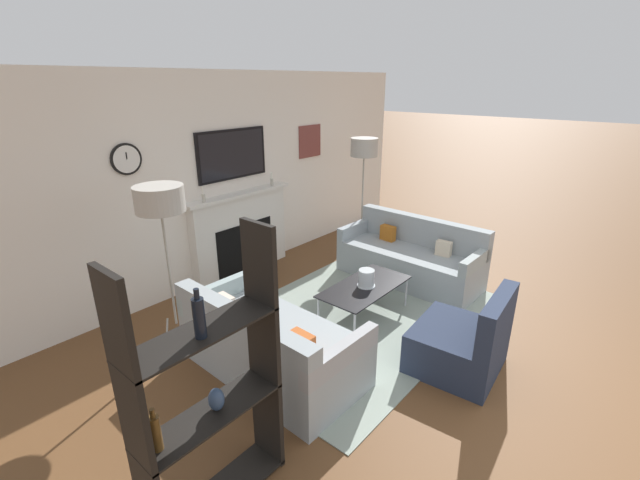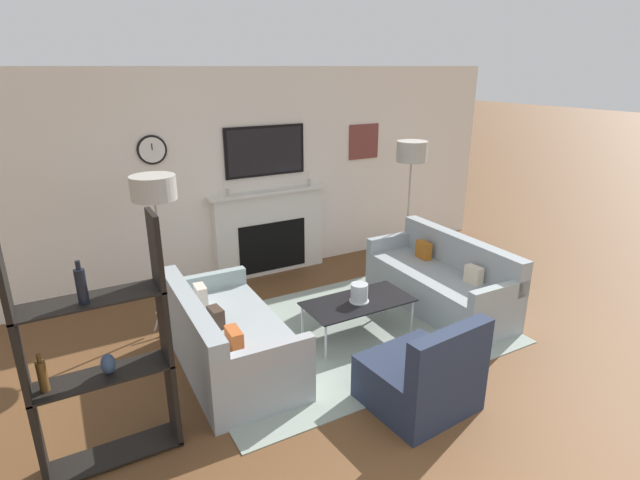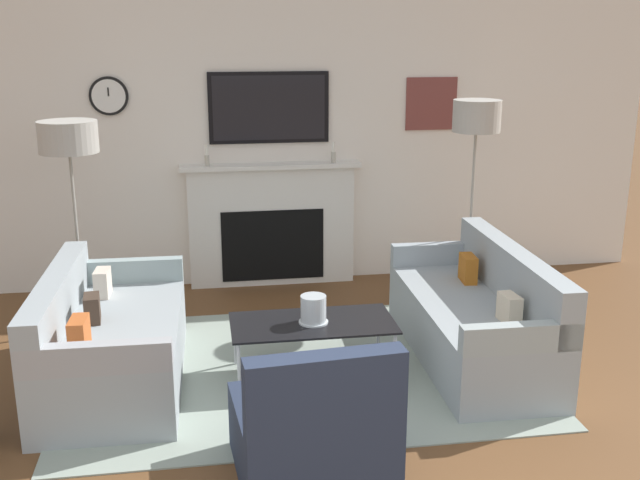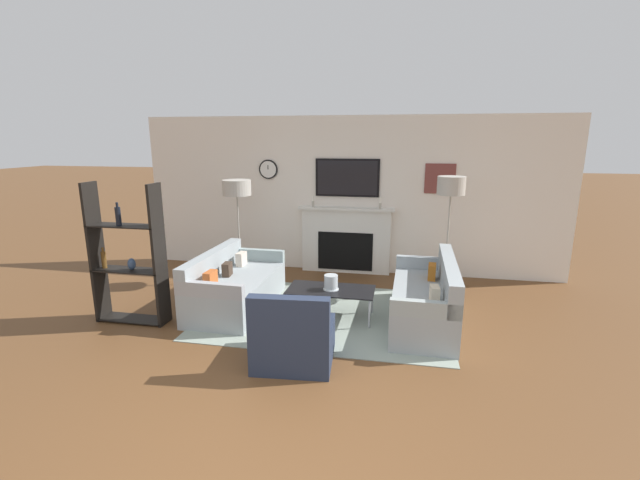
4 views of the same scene
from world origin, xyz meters
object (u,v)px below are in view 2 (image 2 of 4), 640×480
couch_left (227,340)px  coffee_table (358,303)px  floor_lamp_right (412,154)px  hurricane_candle (359,294)px  couch_right (441,283)px  shelf_unit (99,356)px  armchair (422,378)px  floor_lamp_left (153,190)px

couch_left → coffee_table: size_ratio=1.53×
floor_lamp_right → hurricane_candle: bearing=-143.3°
couch_right → shelf_unit: size_ratio=1.06×
shelf_unit → armchair: bearing=-15.4°
couch_left → floor_lamp_left: bearing=107.0°
floor_lamp_right → armchair: bearing=-126.0°
shelf_unit → couch_right: bearing=10.5°
hurricane_candle → shelf_unit: (-2.51, -0.58, 0.37)m
floor_lamp_left → coffee_table: bearing=-33.6°
couch_left → couch_right: couch_right is taller
hurricane_candle → armchair: bearing=-98.7°
couch_left → coffee_table: 1.40m
hurricane_candle → floor_lamp_left: size_ratio=0.12×
coffee_table → floor_lamp_left: size_ratio=0.67×
coffee_table → floor_lamp_right: (1.54, 1.13, 1.26)m
floor_lamp_right → shelf_unit: 4.47m
floor_lamp_left → armchair: bearing=-57.3°
coffee_table → floor_lamp_left: bearing=146.4°
shelf_unit → floor_lamp_left: bearing=65.2°
couch_right → armchair: size_ratio=2.19×
coffee_table → hurricane_candle: bearing=-73.1°
armchair → shelf_unit: bearing=164.6°
couch_right → floor_lamp_right: 1.72m
couch_left → couch_right: 2.62m
couch_left → armchair: armchair is taller
coffee_table → hurricane_candle: 0.11m
armchair → coffee_table: size_ratio=0.77×
armchair → hurricane_candle: size_ratio=4.24×
floor_lamp_left → hurricane_candle: bearing=-33.8°
couch_right → floor_lamp_left: size_ratio=1.13×
couch_left → floor_lamp_right: floor_lamp_right is taller
couch_right → floor_lamp_left: floor_lamp_left is taller
armchair → shelf_unit: size_ratio=0.48×
couch_left → hurricane_candle: bearing=-4.5°
couch_left → couch_right: (2.62, -0.00, 0.01)m
armchair → hurricane_candle: (0.19, 1.22, 0.21)m
couch_left → floor_lamp_right: (2.93, 1.04, 1.35)m
floor_lamp_right → shelf_unit: size_ratio=1.00×
armchair → couch_right: bearing=43.4°
floor_lamp_right → couch_left: bearing=-160.5°
hurricane_candle → shelf_unit: bearing=-166.9°
armchair → floor_lamp_left: 3.09m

